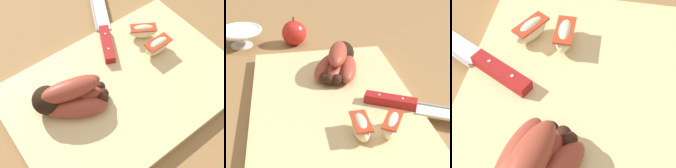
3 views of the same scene
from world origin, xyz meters
The scene contains 5 objects.
ground_plane centered at (0.00, 0.00, 0.00)m, with size 6.00×6.00×0.00m, color olive.
cutting_board centered at (-0.01, 0.00, 0.01)m, with size 0.47×0.32×0.02m, color #DBBC84.
chefs_knife centered at (-0.07, -0.15, 0.03)m, with size 0.15×0.26×0.02m.
apple_wedge_near centered at (-0.13, -0.08, 0.04)m, with size 0.07×0.05×0.03m.
apple_wedge_middle centered at (-0.13, -0.03, 0.04)m, with size 0.06×0.03×0.04m.
Camera 3 is at (0.23, 0.03, 0.40)m, focal length 52.93 mm.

